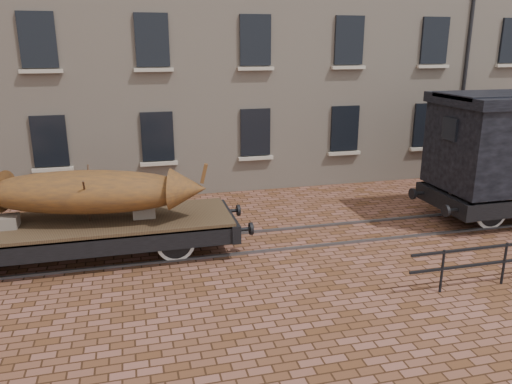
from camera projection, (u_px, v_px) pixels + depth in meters
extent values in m
plane|color=#512E1A|center=(264.00, 241.00, 13.88)|extent=(90.00, 90.00, 0.00)
cube|color=#BDA995|center=(271.00, 3.00, 21.88)|extent=(40.00, 10.00, 14.00)
cube|color=black|center=(50.00, 141.00, 16.43)|extent=(1.10, 0.12, 1.70)
cube|color=#B2A593|center=(53.00, 169.00, 16.65)|extent=(1.30, 0.18, 0.12)
cube|color=black|center=(158.00, 136.00, 17.26)|extent=(1.10, 0.12, 1.70)
cube|color=#B2A593|center=(159.00, 164.00, 17.48)|extent=(1.30, 0.18, 0.12)
cube|color=black|center=(255.00, 132.00, 18.09)|extent=(1.10, 0.12, 1.70)
cube|color=#B2A593|center=(256.00, 158.00, 18.31)|extent=(1.30, 0.18, 0.12)
cube|color=black|center=(345.00, 128.00, 18.92)|extent=(1.10, 0.12, 1.70)
cube|color=#B2A593|center=(344.00, 153.00, 19.14)|extent=(1.30, 0.18, 0.12)
cube|color=black|center=(426.00, 125.00, 19.75)|extent=(1.10, 0.12, 1.70)
cube|color=#B2A593|center=(425.00, 149.00, 19.97)|extent=(1.30, 0.18, 0.12)
cube|color=black|center=(501.00, 121.00, 20.58)|extent=(1.10, 0.12, 1.70)
cube|color=#B2A593|center=(499.00, 144.00, 20.80)|extent=(1.30, 0.18, 0.12)
cube|color=black|center=(38.00, 40.00, 15.52)|extent=(1.10, 0.12, 1.70)
cube|color=#B2A593|center=(41.00, 71.00, 15.74)|extent=(1.30, 0.18, 0.12)
cube|color=black|center=(152.00, 40.00, 16.35)|extent=(1.10, 0.12, 1.70)
cube|color=#B2A593|center=(154.00, 70.00, 16.57)|extent=(1.30, 0.18, 0.12)
cube|color=black|center=(255.00, 40.00, 17.18)|extent=(1.10, 0.12, 1.70)
cube|color=#B2A593|center=(256.00, 69.00, 17.40)|extent=(1.30, 0.18, 0.12)
cube|color=black|center=(349.00, 40.00, 18.01)|extent=(1.10, 0.12, 1.70)
cube|color=#B2A593|center=(348.00, 67.00, 18.23)|extent=(1.30, 0.18, 0.12)
cube|color=black|center=(435.00, 40.00, 18.84)|extent=(1.10, 0.12, 1.70)
cube|color=#B2A593|center=(433.00, 66.00, 19.06)|extent=(1.30, 0.18, 0.12)
cube|color=#B2A593|center=(510.00, 65.00, 19.89)|extent=(1.30, 0.18, 0.12)
cube|color=#59595E|center=(272.00, 250.00, 13.20)|extent=(30.00, 0.08, 0.06)
cube|color=#59595E|center=(258.00, 231.00, 14.54)|extent=(30.00, 0.08, 0.06)
cylinder|color=black|center=(442.00, 271.00, 10.92)|extent=(0.06, 0.06, 1.00)
cylinder|color=black|center=(504.00, 263.00, 11.30)|extent=(0.06, 0.06, 1.00)
cube|color=#463621|center=(78.00, 224.00, 12.46)|extent=(7.63, 2.24, 0.12)
cube|color=black|center=(75.00, 249.00, 11.56)|extent=(7.63, 0.16, 0.46)
cube|color=black|center=(82.00, 220.00, 13.49)|extent=(7.63, 0.16, 0.46)
cube|color=black|center=(228.00, 220.00, 13.43)|extent=(0.22, 2.34, 0.46)
cylinder|color=black|center=(244.00, 229.00, 12.79)|extent=(0.36, 0.10, 0.10)
cylinder|color=black|center=(251.00, 229.00, 12.83)|extent=(0.08, 0.33, 0.33)
cylinder|color=black|center=(232.00, 211.00, 14.21)|extent=(0.36, 0.10, 0.10)
cylinder|color=black|center=(238.00, 210.00, 14.25)|extent=(0.08, 0.33, 0.33)
cylinder|color=black|center=(173.00, 233.00, 13.14)|extent=(0.10, 1.93, 0.10)
cylinder|color=silver|center=(176.00, 243.00, 12.48)|extent=(0.98, 0.07, 0.98)
cylinder|color=black|center=(176.00, 243.00, 12.48)|extent=(0.80, 0.10, 0.80)
cube|color=black|center=(176.00, 236.00, 12.29)|extent=(0.92, 0.08, 0.10)
cylinder|color=silver|center=(171.00, 224.00, 13.81)|extent=(0.98, 0.07, 0.98)
cylinder|color=black|center=(171.00, 224.00, 13.81)|extent=(0.80, 0.10, 0.80)
cube|color=black|center=(170.00, 214.00, 13.86)|extent=(0.92, 0.08, 0.10)
cube|color=black|center=(79.00, 239.00, 12.57)|extent=(4.07, 0.06, 0.06)
cube|color=#6F6459|center=(6.00, 222.00, 12.01)|extent=(0.56, 0.51, 0.28)
cube|color=#6F6459|center=(144.00, 211.00, 12.78)|extent=(0.56, 0.51, 0.28)
ellipsoid|color=brown|center=(88.00, 192.00, 12.30)|extent=(5.43, 2.63, 1.04)
cone|color=brown|center=(188.00, 189.00, 12.40)|extent=(1.08, 1.15, 0.99)
cube|color=brown|center=(204.00, 173.00, 12.31)|extent=(0.22, 0.15, 0.50)
cylinder|color=#3D291C|center=(87.00, 202.00, 11.94)|extent=(0.04, 0.89, 1.28)
cylinder|color=#3D291C|center=(89.00, 192.00, 12.73)|extent=(0.04, 0.89, 1.28)
cube|color=black|center=(506.00, 183.00, 16.86)|extent=(6.50, 0.17, 0.49)
cube|color=black|center=(443.00, 201.00, 14.98)|extent=(0.24, 2.60, 0.49)
cylinder|color=black|center=(446.00, 211.00, 14.06)|extent=(0.09, 0.35, 0.35)
cylinder|color=black|center=(413.00, 194.00, 15.67)|extent=(0.09, 0.35, 0.35)
cylinder|color=black|center=(476.00, 205.00, 15.33)|extent=(0.11, 2.06, 0.11)
cylinder|color=silver|center=(492.00, 212.00, 14.66)|extent=(1.04, 0.08, 1.04)
cylinder|color=black|center=(492.00, 212.00, 14.66)|extent=(0.85, 0.11, 0.85)
cylinder|color=silver|center=(461.00, 198.00, 16.00)|extent=(1.04, 0.08, 1.04)
cylinder|color=black|center=(461.00, 198.00, 16.00)|extent=(0.85, 0.11, 0.85)
cube|color=black|center=(450.00, 129.00, 14.36)|extent=(0.09, 0.65, 0.65)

